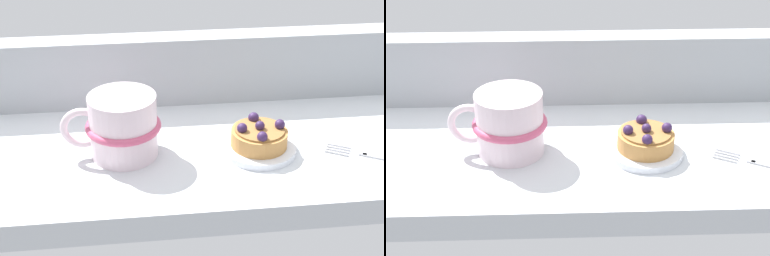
# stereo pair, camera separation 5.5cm
# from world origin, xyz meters

# --- Properties ---
(ground_plane) EXTENTS (0.85, 0.34, 0.04)m
(ground_plane) POSITION_xyz_m (0.00, 0.00, -0.02)
(ground_plane) COLOR silver
(window_rail_back) EXTENTS (0.83, 0.05, 0.11)m
(window_rail_back) POSITION_xyz_m (0.00, 0.15, 0.06)
(window_rail_back) COLOR #9EA3A8
(window_rail_back) RESTS_ON ground_plane
(dessert_plate) EXTENTS (0.11, 0.11, 0.01)m
(dessert_plate) POSITION_xyz_m (0.05, -0.03, 0.00)
(dessert_plate) COLOR silver
(dessert_plate) RESTS_ON ground_plane
(raspberry_tart) EXTENTS (0.08, 0.08, 0.04)m
(raspberry_tart) POSITION_xyz_m (0.05, -0.03, 0.02)
(raspberry_tart) COLOR #B77F42
(raspberry_tart) RESTS_ON dessert_plate
(coffee_mug) EXTENTS (0.14, 0.11, 0.09)m
(coffee_mug) POSITION_xyz_m (-0.14, -0.02, 0.05)
(coffee_mug) COLOR silver
(coffee_mug) RESTS_ON ground_plane
(dessert_fork) EXTENTS (0.15, 0.09, 0.01)m
(dessert_fork) POSITION_xyz_m (0.22, -0.08, 0.00)
(dessert_fork) COLOR #B7B7BC
(dessert_fork) RESTS_ON ground_plane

